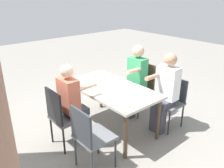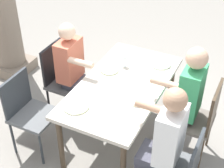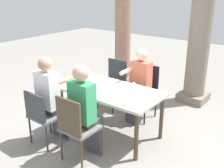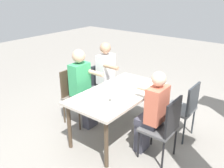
% 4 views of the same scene
% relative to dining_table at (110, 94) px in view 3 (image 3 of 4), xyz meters
% --- Properties ---
extents(ground_plane, '(16.00, 16.00, 0.00)m').
position_rel_dining_table_xyz_m(ground_plane, '(0.00, 0.00, -0.68)').
color(ground_plane, gray).
extents(dining_table, '(1.61, 0.86, 0.76)m').
position_rel_dining_table_xyz_m(dining_table, '(0.00, 0.00, 0.00)').
color(dining_table, beige).
rests_on(dining_table, ground).
extents(chair_west_north, '(0.44, 0.44, 0.93)m').
position_rel_dining_table_xyz_m(chair_west_north, '(-0.58, 0.85, -0.15)').
color(chair_west_north, '#5B5E61').
rests_on(chair_west_north, ground).
extents(chair_west_south, '(0.44, 0.44, 0.85)m').
position_rel_dining_table_xyz_m(chair_west_south, '(-0.58, -0.85, -0.19)').
color(chair_west_south, '#5B5E61').
rests_on(chair_west_south, ground).
extents(chair_mid_north, '(0.44, 0.44, 0.95)m').
position_rel_dining_table_xyz_m(chair_mid_north, '(0.10, 0.86, -0.15)').
color(chair_mid_north, '#4F4F50').
rests_on(chair_mid_north, ground).
extents(chair_mid_south, '(0.44, 0.44, 0.96)m').
position_rel_dining_table_xyz_m(chair_mid_south, '(0.10, -0.86, -0.14)').
color(chair_mid_south, '#6A6158').
rests_on(chair_mid_south, ground).
extents(diner_woman_green, '(0.35, 0.49, 1.33)m').
position_rel_dining_table_xyz_m(diner_woman_green, '(-0.58, -0.67, 0.03)').
color(diner_woman_green, '#3F3F4C').
rests_on(diner_woman_green, ground).
extents(diner_man_white, '(0.35, 0.49, 1.28)m').
position_rel_dining_table_xyz_m(diner_man_white, '(0.10, 0.66, -0.00)').
color(diner_man_white, '#3F3F4C').
rests_on(diner_man_white, ground).
extents(diner_guest_third, '(0.34, 0.50, 1.34)m').
position_rel_dining_table_xyz_m(diner_guest_third, '(0.10, -0.66, 0.04)').
color(diner_guest_third, '#3F3F4C').
rests_on(diner_guest_third, ground).
extents(stone_column_near, '(0.48, 0.48, 2.71)m').
position_rel_dining_table_xyz_m(stone_column_near, '(-1.26, 2.09, 0.65)').
color(stone_column_near, '#936B56').
rests_on(stone_column_near, ground).
extents(stone_column_centre, '(0.54, 0.54, 2.84)m').
position_rel_dining_table_xyz_m(stone_column_centre, '(0.55, 2.09, 0.71)').
color(stone_column_centre, gray).
rests_on(stone_column_centre, ground).
extents(plate_0, '(0.26, 0.26, 0.02)m').
position_rel_dining_table_xyz_m(plate_0, '(-0.55, 0.25, 0.09)').
color(plate_0, silver).
rests_on(plate_0, dining_table).
extents(fork_0, '(0.02, 0.17, 0.01)m').
position_rel_dining_table_xyz_m(fork_0, '(-0.70, 0.25, 0.08)').
color(fork_0, silver).
rests_on(fork_0, dining_table).
extents(spoon_0, '(0.03, 0.17, 0.01)m').
position_rel_dining_table_xyz_m(spoon_0, '(-0.40, 0.25, 0.08)').
color(spoon_0, silver).
rests_on(spoon_0, dining_table).
extents(plate_1, '(0.23, 0.23, 0.02)m').
position_rel_dining_table_xyz_m(plate_1, '(-0.19, -0.27, 0.09)').
color(plate_1, white).
rests_on(plate_1, dining_table).
extents(fork_1, '(0.04, 0.17, 0.01)m').
position_rel_dining_table_xyz_m(fork_1, '(-0.34, -0.27, 0.08)').
color(fork_1, silver).
rests_on(fork_1, dining_table).
extents(spoon_1, '(0.03, 0.17, 0.01)m').
position_rel_dining_table_xyz_m(spoon_1, '(-0.04, -0.27, 0.08)').
color(spoon_1, silver).
rests_on(spoon_1, dining_table).
extents(plate_2, '(0.21, 0.21, 0.02)m').
position_rel_dining_table_xyz_m(plate_2, '(0.17, 0.24, 0.09)').
color(plate_2, silver).
rests_on(plate_2, dining_table).
extents(wine_glass_2, '(0.07, 0.07, 0.15)m').
position_rel_dining_table_xyz_m(wine_glass_2, '(0.34, 0.14, 0.18)').
color(wine_glass_2, white).
rests_on(wine_glass_2, dining_table).
extents(fork_2, '(0.02, 0.17, 0.01)m').
position_rel_dining_table_xyz_m(fork_2, '(0.02, 0.24, 0.08)').
color(fork_2, silver).
rests_on(fork_2, dining_table).
extents(spoon_2, '(0.02, 0.17, 0.01)m').
position_rel_dining_table_xyz_m(spoon_2, '(0.32, 0.24, 0.08)').
color(spoon_2, silver).
rests_on(spoon_2, dining_table).
extents(plate_3, '(0.25, 0.25, 0.02)m').
position_rel_dining_table_xyz_m(plate_3, '(0.55, -0.24, 0.09)').
color(plate_3, white).
rests_on(plate_3, dining_table).
extents(fork_3, '(0.02, 0.17, 0.01)m').
position_rel_dining_table_xyz_m(fork_3, '(0.40, -0.24, 0.08)').
color(fork_3, silver).
rests_on(fork_3, dining_table).
extents(spoon_3, '(0.03, 0.17, 0.01)m').
position_rel_dining_table_xyz_m(spoon_3, '(0.70, -0.24, 0.08)').
color(spoon_3, silver).
rests_on(spoon_3, dining_table).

